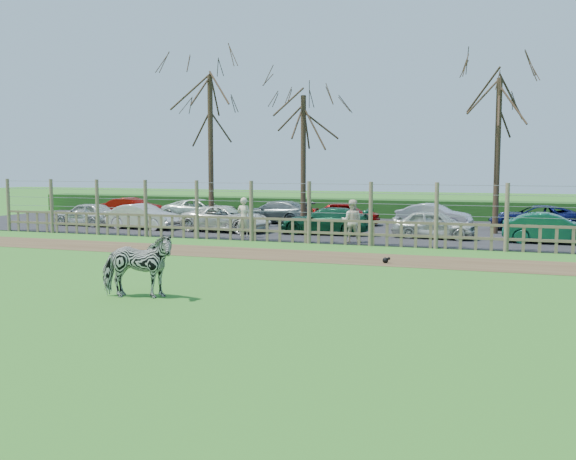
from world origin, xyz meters
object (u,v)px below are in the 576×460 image
(zebra, at_px, (137,266))
(car_8, at_px, (201,210))
(visitor_a, at_px, (244,217))
(car_4, at_px, (435,224))
(visitor_b, at_px, (352,221))
(car_5, at_px, (550,228))
(car_9, at_px, (275,212))
(car_12, at_px, (536,218))
(car_3, at_px, (326,221))
(car_2, at_px, (227,219))
(tree_left, at_px, (210,115))
(car_10, at_px, (346,214))
(crow, at_px, (386,260))
(tree_mid, at_px, (303,129))
(car_11, at_px, (434,216))
(tree_right, at_px, (499,118))
(car_7, at_px, (133,208))
(car_1, at_px, (143,217))
(car_0, at_px, (87,214))

(zebra, distance_m, car_8, 21.09)
(visitor_a, bearing_deg, car_4, -160.86)
(car_8, bearing_deg, zebra, -155.48)
(zebra, xyz_separation_m, visitor_b, (2.29, 12.15, 0.13))
(visitor_a, relative_size, car_5, 0.47)
(visitor_b, height_order, car_9, visitor_b)
(zebra, bearing_deg, visitor_a, -2.54)
(car_9, height_order, car_12, same)
(car_3, relative_size, car_12, 0.96)
(zebra, relative_size, car_2, 0.42)
(tree_left, bearing_deg, car_3, -11.38)
(car_2, bearing_deg, car_4, -81.80)
(tree_left, relative_size, car_5, 2.16)
(car_12, bearing_deg, car_2, -72.24)
(car_2, bearing_deg, car_10, -35.63)
(crow, relative_size, car_8, 0.06)
(zebra, xyz_separation_m, car_2, (-4.24, 14.38, -0.13))
(visitor_b, bearing_deg, car_12, -139.61)
(zebra, bearing_deg, car_12, -39.70)
(tree_mid, bearing_deg, car_9, 136.04)
(car_2, bearing_deg, car_11, -55.63)
(tree_right, relative_size, zebra, 4.02)
(tree_left, bearing_deg, car_11, 16.54)
(crow, distance_m, car_7, 21.07)
(car_11, distance_m, car_12, 4.73)
(car_1, relative_size, car_11, 1.00)
(car_8, bearing_deg, tree_left, -144.27)
(car_2, xyz_separation_m, car_5, (14.08, 0.02, 0.00))
(car_0, height_order, car_7, same)
(visitor_a, relative_size, car_7, 0.47)
(car_8, distance_m, car_9, 4.51)
(crow, bearing_deg, car_9, 124.42)
(car_2, bearing_deg, car_5, -83.52)
(car_5, bearing_deg, car_2, 90.27)
(tree_left, height_order, car_0, tree_left)
(car_1, bearing_deg, tree_right, -73.55)
(car_4, bearing_deg, car_7, 80.22)
(tree_right, xyz_separation_m, car_7, (-20.27, 2.00, -4.60))
(tree_left, height_order, zebra, tree_left)
(car_2, distance_m, car_9, 4.90)
(tree_right, distance_m, car_0, 20.71)
(tree_left, bearing_deg, car_2, -46.24)
(crow, relative_size, car_12, 0.06)
(tree_right, xyz_separation_m, car_8, (-15.81, 1.94, -4.60))
(car_0, bearing_deg, visitor_a, 81.48)
(tree_right, distance_m, visitor_b, 8.77)
(visitor_a, distance_m, crow, 8.70)
(tree_left, xyz_separation_m, car_9, (2.20, 3.22, -4.98))
(visitor_a, relative_size, car_0, 0.49)
(car_1, xyz_separation_m, car_2, (4.38, 0.19, 0.00))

